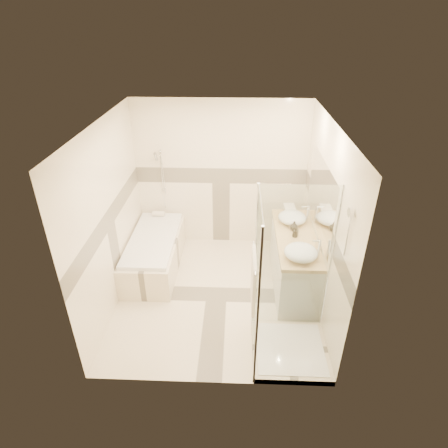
{
  "coord_description": "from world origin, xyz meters",
  "views": [
    {
      "loc": [
        0.28,
        -4.25,
        3.62
      ],
      "look_at": [
        0.1,
        0.25,
        1.05
      ],
      "focal_mm": 30.0,
      "sensor_mm": 36.0,
      "label": 1
    }
  ],
  "objects_px": {
    "vessel_sink_far": "(301,252)",
    "amenity_bottle_a": "(296,232)",
    "vanity": "(294,260)",
    "amenity_bottle_b": "(294,226)",
    "vessel_sink_near": "(292,217)",
    "shower_enclosure": "(282,317)",
    "bathtub": "(154,251)"
  },
  "relations": [
    {
      "from": "bathtub",
      "to": "vessel_sink_far",
      "type": "xyz_separation_m",
      "value": [
        2.13,
        -0.89,
        0.63
      ]
    },
    {
      "from": "vessel_sink_far",
      "to": "amenity_bottle_b",
      "type": "xyz_separation_m",
      "value": [
        0.0,
        0.7,
        -0.01
      ]
    },
    {
      "from": "vanity",
      "to": "amenity_bottle_b",
      "type": "xyz_separation_m",
      "value": [
        -0.02,
        0.16,
        0.5
      ]
    },
    {
      "from": "vanity",
      "to": "amenity_bottle_b",
      "type": "distance_m",
      "value": 0.52
    },
    {
      "from": "shower_enclosure",
      "to": "amenity_bottle_b",
      "type": "height_order",
      "value": "shower_enclosure"
    },
    {
      "from": "shower_enclosure",
      "to": "vessel_sink_near",
      "type": "bearing_deg",
      "value": 80.68
    },
    {
      "from": "shower_enclosure",
      "to": "amenity_bottle_a",
      "type": "distance_m",
      "value": 1.35
    },
    {
      "from": "shower_enclosure",
      "to": "vessel_sink_near",
      "type": "distance_m",
      "value": 1.74
    },
    {
      "from": "bathtub",
      "to": "amenity_bottle_a",
      "type": "xyz_separation_m",
      "value": [
        2.13,
        -0.37,
        0.62
      ]
    },
    {
      "from": "vessel_sink_far",
      "to": "amenity_bottle_a",
      "type": "distance_m",
      "value": 0.53
    },
    {
      "from": "vessel_sink_near",
      "to": "amenity_bottle_a",
      "type": "relative_size",
      "value": 2.78
    },
    {
      "from": "amenity_bottle_a",
      "to": "vessel_sink_far",
      "type": "bearing_deg",
      "value": -90.0
    },
    {
      "from": "shower_enclosure",
      "to": "vessel_sink_far",
      "type": "xyz_separation_m",
      "value": [
        0.27,
        0.73,
        0.43
      ]
    },
    {
      "from": "vanity",
      "to": "amenity_bottle_b",
      "type": "bearing_deg",
      "value": 97.07
    },
    {
      "from": "amenity_bottle_b",
      "to": "shower_enclosure",
      "type": "bearing_deg",
      "value": -100.79
    },
    {
      "from": "vanity",
      "to": "amenity_bottle_a",
      "type": "height_order",
      "value": "amenity_bottle_a"
    },
    {
      "from": "vanity",
      "to": "vessel_sink_near",
      "type": "xyz_separation_m",
      "value": [
        -0.02,
        0.39,
        0.51
      ]
    },
    {
      "from": "vessel_sink_far",
      "to": "amenity_bottle_b",
      "type": "distance_m",
      "value": 0.7
    },
    {
      "from": "shower_enclosure",
      "to": "amenity_bottle_a",
      "type": "bearing_deg",
      "value": 77.73
    },
    {
      "from": "vanity",
      "to": "vessel_sink_near",
      "type": "relative_size",
      "value": 3.88
    },
    {
      "from": "vessel_sink_near",
      "to": "amenity_bottle_a",
      "type": "xyz_separation_m",
      "value": [
        0.0,
        -0.41,
        -0.01
      ]
    },
    {
      "from": "shower_enclosure",
      "to": "amenity_bottle_a",
      "type": "xyz_separation_m",
      "value": [
        0.27,
        1.25,
        0.42
      ]
    },
    {
      "from": "bathtub",
      "to": "amenity_bottle_b",
      "type": "xyz_separation_m",
      "value": [
        2.13,
        -0.19,
        0.62
      ]
    },
    {
      "from": "amenity_bottle_a",
      "to": "vessel_sink_near",
      "type": "bearing_deg",
      "value": 90.0
    },
    {
      "from": "vanity",
      "to": "shower_enclosure",
      "type": "height_order",
      "value": "shower_enclosure"
    },
    {
      "from": "vessel_sink_far",
      "to": "amenity_bottle_a",
      "type": "relative_size",
      "value": 2.88
    },
    {
      "from": "vanity",
      "to": "bathtub",
      "type": "bearing_deg",
      "value": 170.75
    },
    {
      "from": "bathtub",
      "to": "shower_enclosure",
      "type": "xyz_separation_m",
      "value": [
        1.86,
        -1.62,
        0.2
      ]
    },
    {
      "from": "bathtub",
      "to": "vanity",
      "type": "relative_size",
      "value": 1.05
    },
    {
      "from": "bathtub",
      "to": "amenity_bottle_b",
      "type": "distance_m",
      "value": 2.23
    },
    {
      "from": "shower_enclosure",
      "to": "vessel_sink_far",
      "type": "relative_size",
      "value": 4.71
    },
    {
      "from": "vanity",
      "to": "amenity_bottle_a",
      "type": "distance_m",
      "value": 0.5
    }
  ]
}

